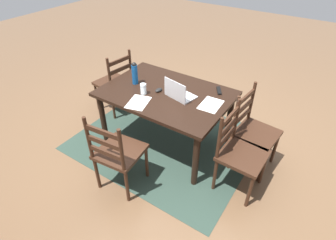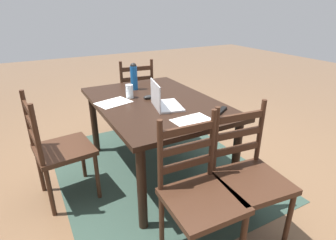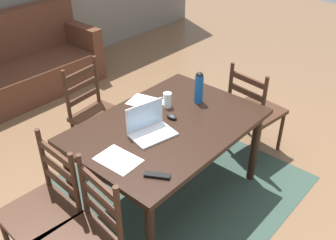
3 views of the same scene
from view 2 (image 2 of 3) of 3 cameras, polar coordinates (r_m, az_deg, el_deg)
The scene contains 14 objects.
ground_plane at distance 2.85m, azimuth -2.45°, elevation -10.14°, with size 14.00×14.00×0.00m, color brown.
area_rug at distance 2.85m, azimuth -2.45°, elevation -10.09°, with size 2.19×1.86×0.01m, color #2D4238.
dining_table at distance 2.55m, azimuth -2.69°, elevation 2.20°, with size 1.49×1.03×0.74m.
chair_far_head at distance 2.41m, azimuth -21.96°, elevation -5.80°, with size 0.48×0.48×0.95m.
chair_left_near at distance 2.00m, azimuth 16.58°, elevation -11.35°, with size 0.48×0.48×0.95m.
chair_right_near at distance 3.58m, azimuth -7.01°, elevation 5.10°, with size 0.49×0.49×0.95m.
chair_left_far at distance 1.77m, azimuth 6.49°, elevation -15.44°, with size 0.46×0.46×0.95m.
laptop at distance 2.34m, azimuth -1.20°, elevation 4.04°, with size 0.36×0.28×0.23m.
water_bottle at distance 2.85m, azimuth -7.19°, elevation 9.19°, with size 0.07×0.07×0.28m.
drinking_glass at distance 2.61m, azimuth -8.10°, elevation 5.99°, with size 0.07×0.07×0.13m, color silver.
computer_mouse at distance 2.57m, azimuth -4.12°, elevation 4.84°, with size 0.06×0.10×0.03m, color black.
tv_remote at distance 2.30m, azimuth 11.12°, elevation 1.97°, with size 0.04×0.17×0.02m, color black.
paper_stack_left at distance 2.09m, azimuth 5.17°, elevation -0.12°, with size 0.21×0.30×0.00m, color white.
paper_stack_right at distance 2.51m, azimuth -11.38°, elevation 3.60°, with size 0.21×0.30×0.00m, color white.
Camera 2 is at (-2.15, 1.03, 1.56)m, focal length 29.01 mm.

